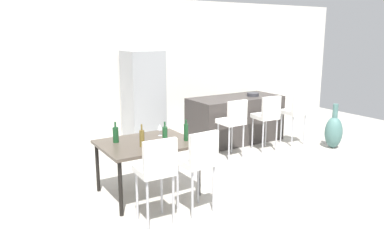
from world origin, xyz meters
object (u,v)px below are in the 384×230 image
Objects in this scene: dining_chair_far at (199,159)px; wine_bottle_right at (165,136)px; dining_table at (147,147)px; floor_vase at (334,132)px; wine_bottle_left at (116,134)px; wine_bottle_end at (142,138)px; potted_plant at (258,106)px; bar_chair_left at (233,120)px; wine_glass_middle at (160,127)px; dining_chair_near at (156,167)px; kitchen_island at (235,119)px; refrigerator at (143,96)px; bar_chair_middle at (267,114)px; fruit_bowl at (253,94)px; bar_chair_right at (296,110)px; wine_bottle_far at (186,132)px.

dining_chair_far is 3.26× the size of wine_bottle_right.
floor_vase reaches higher than dining_table.
wine_bottle_left is 0.95× the size of wine_bottle_end.
wine_bottle_left is 0.43× the size of potted_plant.
wine_glass_middle is (-1.64, -0.40, 0.17)m from bar_chair_left.
bar_chair_left is at bearing 164.54° from floor_vase.
dining_chair_near is at bearing -146.89° from bar_chair_left.
wine_glass_middle reaches higher than floor_vase.
refrigerator is at bearing 143.66° from kitchen_island.
bar_chair_middle reaches higher than floor_vase.
dining_table is 5.11× the size of fruit_bowl.
bar_chair_middle is at bearing -82.58° from kitchen_island.
floor_vase is at bearing -2.20° from wine_bottle_left.
kitchen_island is at bearing 37.81° from dining_chair_near.
dining_chair_far is (-3.23, -1.45, 0.00)m from bar_chair_right.
dining_chair_near is 3.70× the size of wine_bottle_left.
bar_chair_middle is 0.76m from bar_chair_right.
wine_bottle_far is 1.70× the size of wine_glass_middle.
dining_chair_near is 3.54× the size of wine_bottle_far.
fruit_bowl is at bearing 23.65° from dining_table.
kitchen_island is at bearing 49.54° from bar_chair_left.
refrigerator is (1.48, 2.33, 0.07)m from wine_bottle_left.
bar_chair_left reaches higher than wine_bottle_left.
wine_bottle_far is (0.77, 0.64, 0.16)m from dining_chair_near.
kitchen_island is at bearing 37.19° from wine_bottle_far.
wine_bottle_left is (-2.31, -0.39, 0.15)m from bar_chair_left.
wine_bottle_left is at bearing 94.17° from dining_chair_near.
fruit_bowl is at bearing 70.18° from bar_chair_middle.
bar_chair_middle is 0.84× the size of dining_table.
wine_bottle_right is at bearing -44.67° from wine_bottle_left.
bar_chair_right is at bearing -55.14° from fruit_bowl.
dining_chair_far reaches higher than wine_bottle_left.
fruit_bowl is at bearing -15.09° from kitchen_island.
refrigerator is (-0.83, 1.94, 0.22)m from bar_chair_left.
wine_bottle_right is at bearing 54.19° from dining_chair_near.
dining_chair_near is 0.73m from wine_bottle_right.
bar_chair_left is 3.26× the size of wine_bottle_right.
dining_table is 0.45m from wine_bottle_left.
wine_bottle_far reaches higher than potted_plant.
bar_chair_middle is at bearing 7.20° from wine_bottle_left.
wine_glass_middle is at bearing -0.36° from wine_bottle_left.
dining_table is 3.99m from floor_vase.
bar_chair_right is 3.52× the size of wine_bottle_end.
dining_table is 1.89× the size of potted_plant.
wine_glass_middle is at bearing -109.25° from refrigerator.
floor_vase is (0.46, -0.56, -0.38)m from bar_chair_right.
dining_chair_near is 1.01m from wine_bottle_far.
bar_chair_left is at bearing -180.00° from bar_chair_right.
bar_chair_right reaches higher than kitchen_island.
wine_bottle_end is 0.63m from wine_bottle_far.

